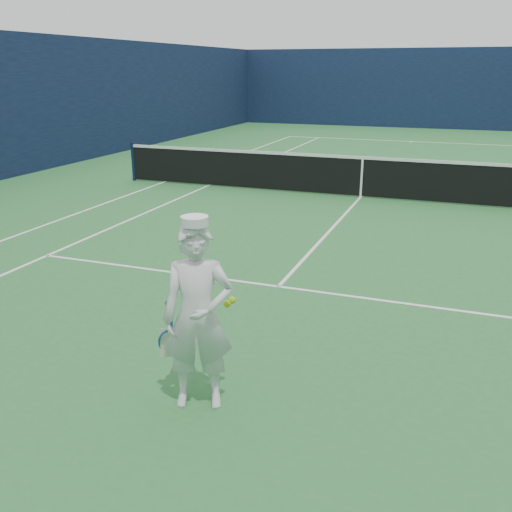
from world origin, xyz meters
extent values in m
plane|color=#296C32|center=(0.00, 0.00, 0.00)|extent=(80.00, 80.00, 0.00)
cube|color=white|center=(0.00, 11.88, 0.00)|extent=(11.03, 0.06, 0.01)
cube|color=white|center=(-5.49, 0.00, 0.00)|extent=(0.06, 23.83, 0.01)
cube|color=white|center=(-4.12, 0.00, 0.00)|extent=(0.06, 23.77, 0.01)
cube|color=white|center=(0.00, 6.40, 0.00)|extent=(8.23, 0.06, 0.01)
cube|color=white|center=(0.00, -6.40, 0.00)|extent=(8.23, 0.06, 0.01)
cube|color=white|center=(0.00, 0.00, 0.00)|extent=(0.06, 12.80, 0.01)
cube|color=white|center=(0.00, 11.73, 0.00)|extent=(0.06, 0.30, 0.01)
cube|color=#0F1B39|center=(0.00, 18.00, 2.00)|extent=(20.12, 0.12, 4.00)
cube|color=#0F1A37|center=(-10.00, 0.00, 2.00)|extent=(0.12, 36.12, 4.00)
cylinder|color=#141E4C|center=(-6.40, 0.00, 0.54)|extent=(0.09, 0.09, 1.07)
cube|color=black|center=(0.00, 0.00, 0.50)|extent=(12.79, 0.02, 0.92)
cube|color=white|center=(0.00, 0.00, 0.97)|extent=(12.79, 0.04, 0.07)
cube|color=white|center=(0.00, 0.00, 0.47)|extent=(0.05, 0.03, 0.94)
imported|color=white|center=(0.25, -9.51, 0.88)|extent=(0.75, 0.62, 1.76)
cylinder|color=white|center=(0.25, -9.51, 1.78)|extent=(0.24, 0.24, 0.08)
cube|color=white|center=(0.20, -9.39, 1.75)|extent=(0.20, 0.16, 0.02)
cylinder|color=navy|center=(-0.04, -9.53, 0.91)|extent=(0.06, 0.10, 0.22)
cube|color=#1C559B|center=(-0.04, -9.48, 0.73)|extent=(0.03, 0.03, 0.14)
torus|color=#1C559B|center=(-0.08, -9.42, 0.52)|extent=(0.31, 0.20, 0.29)
cube|color=beige|center=(-0.08, -9.42, 0.52)|extent=(0.21, 0.08, 0.30)
sphere|color=#B5CF17|center=(0.46, -9.32, 0.97)|extent=(0.07, 0.07, 0.07)
sphere|color=#B5CF17|center=(0.49, -9.29, 1.00)|extent=(0.07, 0.07, 0.07)
camera|label=1|loc=(2.38, -13.73, 3.02)|focal=40.00mm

